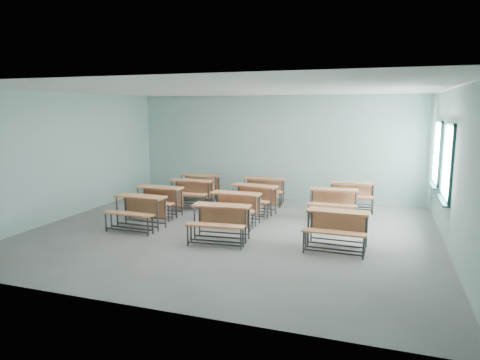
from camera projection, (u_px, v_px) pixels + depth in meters
The scene contains 12 objects.
room at pixel (236, 162), 9.55m from camera, with size 9.04×8.04×3.24m.
desk_unit_r0c0 at pixel (138, 207), 9.98m from camera, with size 1.26×0.87×0.76m.
desk_unit_r0c1 at pixel (220, 217), 9.02m from camera, with size 1.29×0.93×0.76m.
desk_unit_r0c2 at pixel (337, 224), 8.49m from camera, with size 1.24×0.85×0.76m.
desk_unit_r1c0 at pixel (158, 197), 11.14m from camera, with size 1.23×0.83×0.76m.
desk_unit_r1c1 at pixel (234, 204), 10.35m from camera, with size 1.23×0.83×0.76m.
desk_unit_r2c0 at pixel (191, 189), 12.27m from camera, with size 1.27×0.89×0.76m.
desk_unit_r2c1 at pixel (253, 195), 11.41m from camera, with size 1.33×0.98×0.76m.
desk_unit_r2c2 at pixel (333, 199), 10.85m from camera, with size 1.25×0.87×0.76m.
desk_unit_r3c0 at pixel (199, 183), 13.28m from camera, with size 1.26×0.87×0.76m.
desk_unit_r3c1 at pixel (264, 186), 12.65m from camera, with size 1.28×0.91×0.76m.
desk_unit_r3c2 at pixel (352, 192), 11.87m from camera, with size 1.27×0.89×0.76m.
Camera 1 is at (3.23, -8.91, 2.76)m, focal length 32.00 mm.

